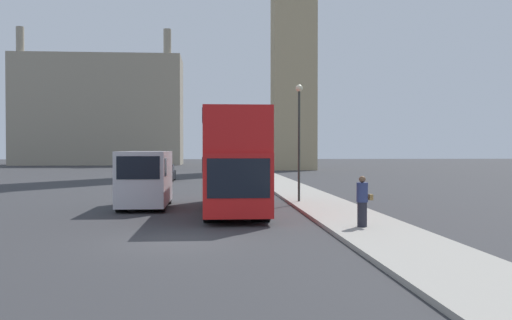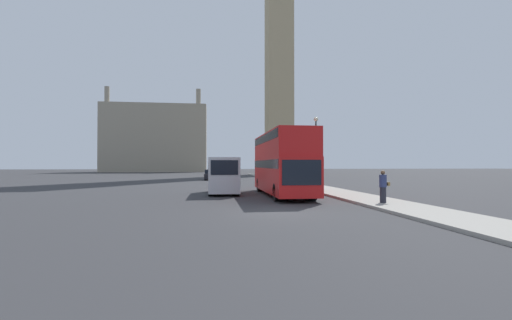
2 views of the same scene
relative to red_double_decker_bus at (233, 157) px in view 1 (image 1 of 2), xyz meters
name	(u,v)px [view 1 (image 1 of 2)]	position (x,y,z in m)	size (l,w,h in m)	color
ground_plane	(177,241)	(-2.02, -8.28, -2.47)	(300.00, 300.00, 0.00)	#333335
sidewalk_strip	(387,236)	(4.52, -8.28, -2.39)	(3.08, 120.00, 0.15)	#9E998E
building_block_distant	(100,111)	(-21.62, 81.62, 7.49)	(29.97, 11.41, 24.23)	#9E937F
red_double_decker_bus	(233,157)	(0.00, 0.00, 0.00)	(2.61, 10.82, 4.42)	red
white_van	(145,178)	(-4.14, 1.79, -1.02)	(2.21, 5.39, 2.71)	silver
pedestrian	(362,201)	(4.20, -6.57, -1.45)	(0.55, 0.39, 1.75)	#23232D
street_lamp	(299,125)	(3.49, 3.12, 1.58)	(0.36, 0.36, 5.97)	#2D332D
parked_sedan	(165,173)	(-5.18, 25.62, -1.80)	(1.72, 4.52, 1.47)	black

